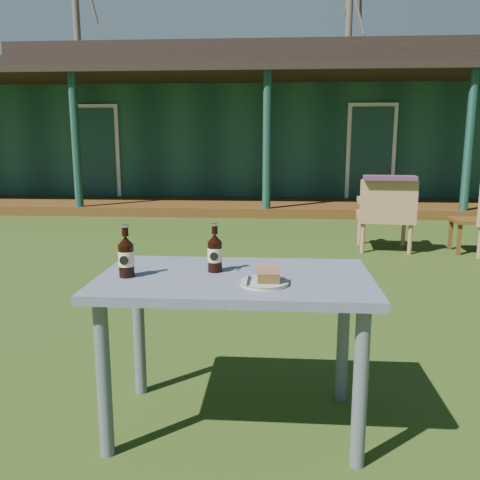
# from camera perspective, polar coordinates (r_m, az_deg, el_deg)

# --- Properties ---
(ground) EXTENTS (80.00, 80.00, 0.00)m
(ground) POSITION_cam_1_polar(r_m,az_deg,el_deg) (3.98, 1.38, -7.97)
(ground) COLOR #334916
(pavilion) EXTENTS (15.80, 8.30, 3.45)m
(pavilion) POSITION_cam_1_polar(r_m,az_deg,el_deg) (13.15, 3.49, 12.51)
(pavilion) COLOR #184034
(pavilion) RESTS_ON ground
(tree_left) EXTENTS (0.28, 0.28, 10.50)m
(tree_left) POSITION_cam_1_polar(r_m,az_deg,el_deg) (23.11, -17.76, 20.54)
(tree_left) COLOR brown
(tree_left) RESTS_ON ground
(tree_mid) EXTENTS (0.28, 0.28, 9.50)m
(tree_mid) POSITION_cam_1_polar(r_m,az_deg,el_deg) (22.70, 12.00, 19.71)
(tree_mid) COLOR brown
(tree_mid) RESTS_ON ground
(cafe_table) EXTENTS (1.20, 0.70, 0.72)m
(cafe_table) POSITION_cam_1_polar(r_m,az_deg,el_deg) (2.27, -0.56, -6.46)
(cafe_table) COLOR slate
(cafe_table) RESTS_ON ground
(plate) EXTENTS (0.20, 0.20, 0.01)m
(plate) POSITION_cam_1_polar(r_m,az_deg,el_deg) (2.11, 2.77, -4.77)
(plate) COLOR silver
(plate) RESTS_ON cafe_table
(cake_slice) EXTENTS (0.09, 0.09, 0.06)m
(cake_slice) POSITION_cam_1_polar(r_m,az_deg,el_deg) (2.09, 3.26, -3.84)
(cake_slice) COLOR #533C1A
(cake_slice) RESTS_ON plate
(fork) EXTENTS (0.01, 0.14, 0.00)m
(fork) POSITION_cam_1_polar(r_m,az_deg,el_deg) (2.10, 0.98, -4.60)
(fork) COLOR silver
(fork) RESTS_ON plate
(cola_bottle_near) EXTENTS (0.07, 0.07, 0.22)m
(cola_bottle_near) POSITION_cam_1_polar(r_m,az_deg,el_deg) (2.29, -2.84, -1.41)
(cola_bottle_near) COLOR black
(cola_bottle_near) RESTS_ON cafe_table
(cola_bottle_far) EXTENTS (0.07, 0.07, 0.23)m
(cola_bottle_far) POSITION_cam_1_polar(r_m,az_deg,el_deg) (2.25, -12.66, -1.78)
(cola_bottle_far) COLOR black
(cola_bottle_far) RESTS_ON cafe_table
(bottle_cap) EXTENTS (0.03, 0.03, 0.01)m
(bottle_cap) POSITION_cam_1_polar(r_m,az_deg,el_deg) (2.32, -0.46, -3.35)
(bottle_cap) COLOR silver
(bottle_cap) RESTS_ON cafe_table
(armchair_left) EXTENTS (0.68, 0.65, 0.86)m
(armchair_left) POSITION_cam_1_polar(r_m,az_deg,el_deg) (6.25, 16.07, 3.18)
(armchair_left) COLOR tan
(armchair_left) RESTS_ON ground
(floral_throw) EXTENTS (0.60, 0.27, 0.05)m
(floral_throw) POSITION_cam_1_polar(r_m,az_deg,el_deg) (6.04, 16.47, 6.71)
(floral_throw) COLOR #5A2F4F
(floral_throw) RESTS_ON armchair_left
(side_table) EXTENTS (0.60, 0.40, 0.40)m
(side_table) POSITION_cam_1_polar(r_m,az_deg,el_deg) (6.54, 25.15, 1.65)
(side_table) COLOR #593715
(side_table) RESTS_ON ground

